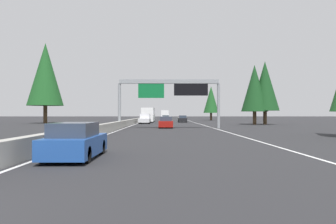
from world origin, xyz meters
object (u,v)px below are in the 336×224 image
Objects in this scene: sedan_near_right at (166,123)px; pickup_distant_a at (145,119)px; minivan_mid_center at (165,116)px; conifer_right_near at (255,88)px; sedan_far_left at (166,119)px; box_truck_distant_b at (165,114)px; bus_mid_right at (149,114)px; sedan_far_right at (75,142)px; sign_gantry_overhead at (170,90)px; conifer_left_near at (45,74)px; sedan_far_center at (182,119)px; conifer_right_mid at (265,86)px; conifer_right_far at (211,100)px.

pickup_distant_a is (18.78, 3.85, 0.23)m from sedan_near_right.
conifer_right_near is at bearing -169.12° from minivan_mid_center.
minivan_mid_center is 0.50× the size of conifer_right_near.
conifer_right_near is (-22.94, -14.96, 5.45)m from sedan_far_left.
box_truck_distant_b is 0.74× the size of bus_mid_right.
sedan_far_right is 93.87m from box_truck_distant_b.
bus_mid_right reaches higher than sedan_far_left.
pickup_distant_a reaches higher than sedan_near_right.
sign_gantry_overhead reaches higher than box_truck_distant_b.
sign_gantry_overhead is at bearing -179.74° from minivan_mid_center.
sign_gantry_overhead is 1.26× the size of conifer_right_near.
sedan_far_right is 0.38× the size of bus_mid_right.
conifer_left_near is at bearing 116.76° from bus_mid_right.
bus_mid_right reaches higher than sedan_far_right.
sedan_far_left is 17.25m from pickup_distant_a.
sedan_far_left is 6.55m from bus_mid_right.
conifer_left_near reaches higher than sedan_far_center.
bus_mid_right is at bearing 7.02° from sedan_near_right.
conifer_right_near reaches higher than sedan_near_right.
minivan_mid_center is 0.32× the size of conifer_left_near.
conifer_right_mid is at bearing -52.54° from sedan_near_right.
sedan_far_left is 0.44× the size of conifer_right_near.
conifer_left_near is (1.82, 19.22, 8.48)m from pickup_distant_a.
conifer_right_far reaches higher than bus_mid_right.
sedan_near_right is 0.44× the size of conifer_right_near.
sedan_near_right is at bearing 179.88° from sedan_far_left.
conifer_right_near is (41.35, -18.83, 5.45)m from sedan_far_right.
conifer_right_mid is 40.79m from conifer_left_near.
conifer_right_mid is (-76.97, -16.72, 5.59)m from minivan_mid_center.
sedan_far_left is (35.58, -0.07, 0.00)m from sedan_near_right.
conifer_left_near reaches higher than sedan_far_right.
pickup_distant_a reaches higher than sedan_far_right.
box_truck_distant_b is (29.51, 0.13, 0.93)m from sedan_far_left.
conifer_right_near reaches higher than sedan_far_left.
sedan_far_left is at bearing -3.44° from sedan_far_right.
conifer_right_near reaches higher than sedan_far_right.
conifer_right_near reaches higher than bus_mid_right.
bus_mid_right is (-5.23, 3.81, 1.03)m from sedan_far_left.
sedan_far_right is at bearing 176.56° from sedan_far_left.
conifer_left_near reaches higher than conifer_right_far.
conifer_right_near is at bearing -49.95° from sedan_near_right.
sedan_far_right and sedan_far_left have the same top height.
sedan_far_center is 29.01m from conifer_left_near.
pickup_distant_a is 0.52× the size of conifer_right_mid.
sedan_near_right is (1.69, 0.58, -4.16)m from sign_gantry_overhead.
sedan_far_right is 64.40m from sedan_far_left.
box_truck_distant_b is at bearing 36.50° from conifer_right_far.
sedan_far_right is at bearing 170.80° from sign_gantry_overhead.
sedan_near_right is 27.90m from sedan_far_center.
bus_mid_right reaches higher than sedan_far_center.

